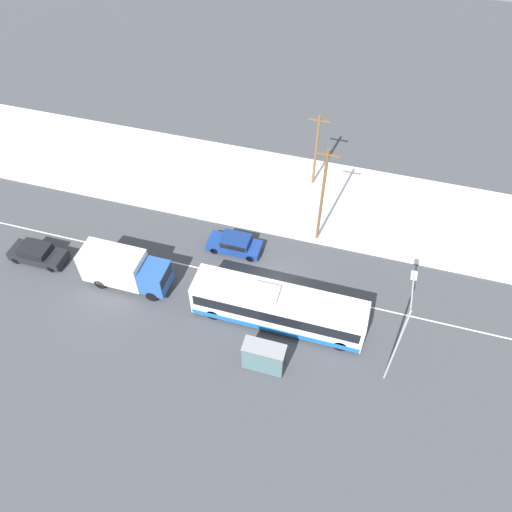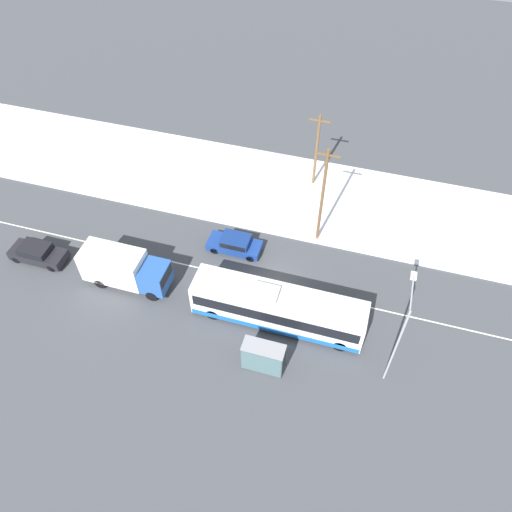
{
  "view_description": "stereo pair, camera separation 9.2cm",
  "coord_description": "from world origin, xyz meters",
  "views": [
    {
      "loc": [
        5.19,
        -22.88,
        30.12
      ],
      "look_at": [
        -1.83,
        1.28,
        1.4
      ],
      "focal_mm": 35.0,
      "sensor_mm": 36.0,
      "label": 1
    },
    {
      "loc": [
        5.28,
        -22.86,
        30.12
      ],
      "look_at": [
        -1.83,
        1.28,
        1.4
      ],
      "focal_mm": 35.0,
      "sensor_mm": 36.0,
      "label": 2
    }
  ],
  "objects": [
    {
      "name": "city_bus",
      "position": [
        1.04,
        -3.01,
        1.54
      ],
      "size": [
        12.21,
        2.57,
        3.15
      ],
      "color": "white",
      "rests_on": "ground_plane"
    },
    {
      "name": "parked_car_near_truck",
      "position": [
        -18.6,
        -2.73,
        0.81
      ],
      "size": [
        4.45,
        1.8,
        1.48
      ],
      "color": "black",
      "rests_on": "ground_plane"
    },
    {
      "name": "snow_lot",
      "position": [
        0.0,
        10.46,
        0.06
      ],
      "size": [
        80.0,
        10.64,
        0.12
      ],
      "color": "white",
      "rests_on": "ground_plane"
    },
    {
      "name": "utility_pole_roadside",
      "position": [
        2.12,
        5.71,
        4.72
      ],
      "size": [
        1.8,
        0.24,
        9.06
      ],
      "color": "brown",
      "rests_on": "ground_plane"
    },
    {
      "name": "utility_pole_snowlot",
      "position": [
        0.35,
        12.47,
        3.8
      ],
      "size": [
        1.8,
        0.24,
        7.23
      ],
      "color": "brown",
      "rests_on": "ground_plane"
    },
    {
      "name": "box_truck",
      "position": [
        -10.87,
        -2.84,
        1.67
      ],
      "size": [
        6.6,
        2.3,
        3.04
      ],
      "color": "silver",
      "rests_on": "ground_plane"
    },
    {
      "name": "bus_shelter",
      "position": [
        1.08,
        -7.12,
        1.67
      ],
      "size": [
        2.8,
        1.2,
        2.4
      ],
      "color": "gray",
      "rests_on": "ground_plane"
    },
    {
      "name": "ground_plane",
      "position": [
        0.0,
        0.0,
        0.0
      ],
      "size": [
        120.0,
        120.0,
        0.0
      ],
      "primitive_type": "plane",
      "color": "#424449"
    },
    {
      "name": "streetlamp",
      "position": [
        8.96,
        -4.8,
        4.87
      ],
      "size": [
        0.36,
        3.16,
        7.63
      ],
      "color": "#9EA3A8",
      "rests_on": "ground_plane"
    },
    {
      "name": "pedestrian_at_stop",
      "position": [
        0.11,
        -5.79,
        0.96
      ],
      "size": [
        0.56,
        0.25,
        1.56
      ],
      "color": "#23232D",
      "rests_on": "ground_plane"
    },
    {
      "name": "lane_marking_center",
      "position": [
        0.0,
        0.0,
        0.0
      ],
      "size": [
        60.0,
        0.12,
        0.0
      ],
      "color": "silver",
      "rests_on": "ground_plane"
    },
    {
      "name": "sedan_car",
      "position": [
        -3.97,
        2.62,
        0.78
      ],
      "size": [
        4.31,
        1.8,
        1.43
      ],
      "rotation": [
        0.0,
        0.0,
        3.14
      ],
      "color": "navy",
      "rests_on": "ground_plane"
    }
  ]
}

